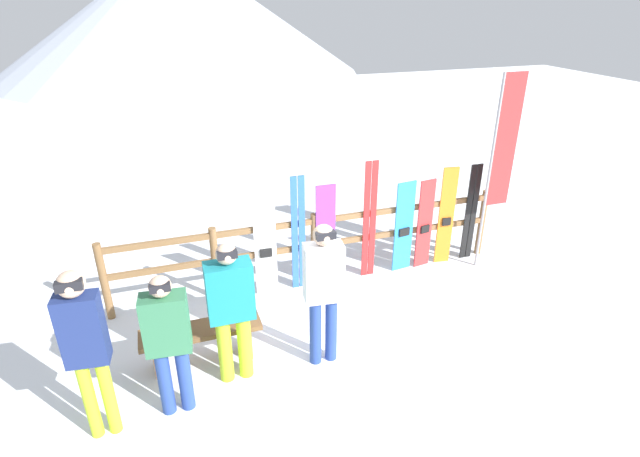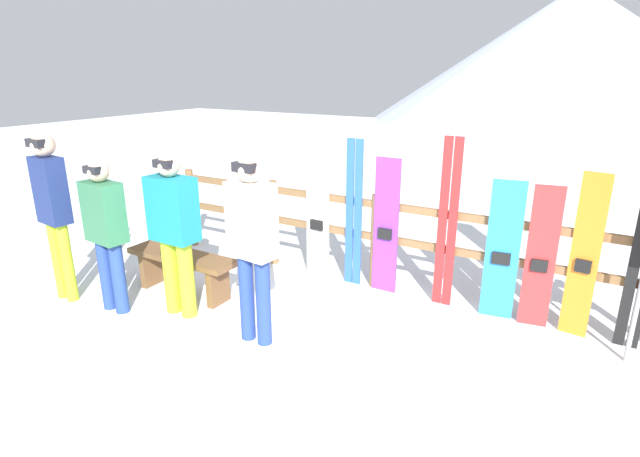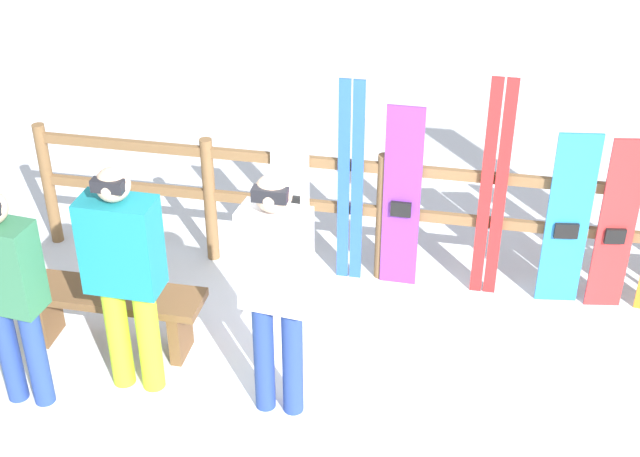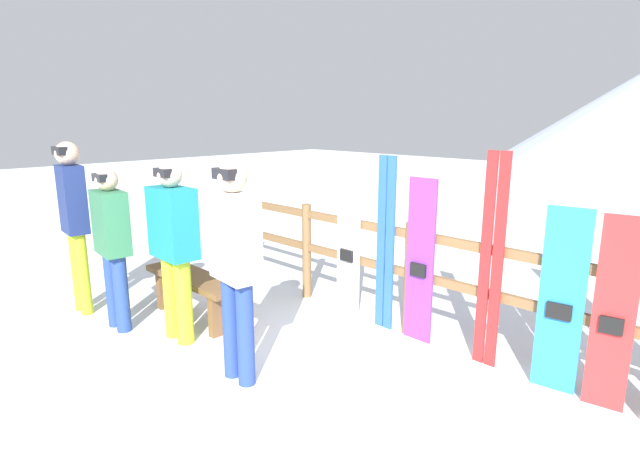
{
  "view_description": "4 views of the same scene",
  "coord_description": "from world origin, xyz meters",
  "px_view_note": "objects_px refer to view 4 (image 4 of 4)",
  "views": [
    {
      "loc": [
        -1.93,
        -4.38,
        3.87
      ],
      "look_at": [
        -0.09,
        1.08,
        1.12
      ],
      "focal_mm": 28.0,
      "sensor_mm": 36.0,
      "label": 1
    },
    {
      "loc": [
        2.13,
        -3.3,
        2.42
      ],
      "look_at": [
        -0.36,
        0.98,
        0.81
      ],
      "focal_mm": 28.0,
      "sensor_mm": 36.0,
      "label": 2
    },
    {
      "loc": [
        0.69,
        -4.34,
        4.05
      ],
      "look_at": [
        -0.36,
        0.96,
        0.79
      ],
      "focal_mm": 50.0,
      "sensor_mm": 36.0,
      "label": 3
    },
    {
      "loc": [
        2.55,
        -2.17,
        2.04
      ],
      "look_at": [
        -0.45,
        0.87,
        1.08
      ],
      "focal_mm": 28.0,
      "sensor_mm": 36.0,
      "label": 4
    }
  ],
  "objects_px": {
    "person_white": "(235,257)",
    "snowboard_red": "(614,316)",
    "bench": "(194,287)",
    "person_plaid_green": "(112,239)",
    "ski_pair_blue": "(386,244)",
    "snowboard_white": "(348,249)",
    "person_navy": "(74,212)",
    "snowboard_purple": "(420,262)",
    "person_teal": "(174,241)",
    "snowboard_blue": "(561,302)",
    "ski_pair_red": "(491,262)"
  },
  "relations": [
    {
      "from": "bench",
      "to": "snowboard_red",
      "type": "distance_m",
      "value": 3.69
    },
    {
      "from": "person_navy",
      "to": "snowboard_purple",
      "type": "height_order",
      "value": "person_navy"
    },
    {
      "from": "ski_pair_blue",
      "to": "snowboard_red",
      "type": "xyz_separation_m",
      "value": [
        1.98,
        -0.0,
        -0.15
      ]
    },
    {
      "from": "person_navy",
      "to": "person_plaid_green",
      "type": "distance_m",
      "value": 0.71
    },
    {
      "from": "ski_pair_blue",
      "to": "snowboard_blue",
      "type": "xyz_separation_m",
      "value": [
        1.63,
        -0.0,
        -0.14
      ]
    },
    {
      "from": "person_teal",
      "to": "snowboard_blue",
      "type": "bearing_deg",
      "value": 29.04
    },
    {
      "from": "bench",
      "to": "person_navy",
      "type": "distance_m",
      "value": 1.45
    },
    {
      "from": "snowboard_white",
      "to": "snowboard_blue",
      "type": "height_order",
      "value": "snowboard_white"
    },
    {
      "from": "person_plaid_green",
      "to": "snowboard_white",
      "type": "distance_m",
      "value": 2.3
    },
    {
      "from": "person_teal",
      "to": "person_navy",
      "type": "height_order",
      "value": "person_navy"
    },
    {
      "from": "person_teal",
      "to": "person_navy",
      "type": "distance_m",
      "value": 1.39
    },
    {
      "from": "ski_pair_blue",
      "to": "snowboard_white",
      "type": "bearing_deg",
      "value": -179.58
    },
    {
      "from": "person_navy",
      "to": "person_white",
      "type": "relative_size",
      "value": 1.04
    },
    {
      "from": "ski_pair_blue",
      "to": "person_teal",
      "type": "bearing_deg",
      "value": -127.09
    },
    {
      "from": "person_plaid_green",
      "to": "ski_pair_blue",
      "type": "distance_m",
      "value": 2.6
    },
    {
      "from": "bench",
      "to": "snowboard_red",
      "type": "relative_size",
      "value": 0.95
    },
    {
      "from": "person_plaid_green",
      "to": "snowboard_purple",
      "type": "bearing_deg",
      "value": 39.66
    },
    {
      "from": "person_white",
      "to": "snowboard_white",
      "type": "height_order",
      "value": "person_white"
    },
    {
      "from": "bench",
      "to": "person_plaid_green",
      "type": "relative_size",
      "value": 0.85
    },
    {
      "from": "person_teal",
      "to": "person_white",
      "type": "xyz_separation_m",
      "value": [
        0.99,
        -0.04,
        0.07
      ]
    },
    {
      "from": "person_teal",
      "to": "snowboard_blue",
      "type": "distance_m",
      "value": 3.22
    },
    {
      "from": "person_plaid_green",
      "to": "snowboard_blue",
      "type": "relative_size",
      "value": 1.11
    },
    {
      "from": "snowboard_white",
      "to": "snowboard_red",
      "type": "relative_size",
      "value": 1.02
    },
    {
      "from": "ski_pair_red",
      "to": "snowboard_red",
      "type": "xyz_separation_m",
      "value": [
        0.91,
        -0.0,
        -0.19
      ]
    },
    {
      "from": "ski_pair_red",
      "to": "person_plaid_green",
      "type": "bearing_deg",
      "value": -147.44
    },
    {
      "from": "snowboard_white",
      "to": "ski_pair_blue",
      "type": "xyz_separation_m",
      "value": [
        0.47,
        0.0,
        0.13
      ]
    },
    {
      "from": "person_teal",
      "to": "person_plaid_green",
      "type": "height_order",
      "value": "person_teal"
    },
    {
      "from": "person_navy",
      "to": "snowboard_white",
      "type": "distance_m",
      "value": 2.84
    },
    {
      "from": "bench",
      "to": "person_plaid_green",
      "type": "xyz_separation_m",
      "value": [
        -0.33,
        -0.65,
        0.56
      ]
    },
    {
      "from": "person_plaid_green",
      "to": "snowboard_white",
      "type": "height_order",
      "value": "person_plaid_green"
    },
    {
      "from": "snowboard_red",
      "to": "bench",
      "type": "bearing_deg",
      "value": -160.97
    },
    {
      "from": "snowboard_white",
      "to": "snowboard_purple",
      "type": "bearing_deg",
      "value": 0.0
    },
    {
      "from": "snowboard_purple",
      "to": "snowboard_red",
      "type": "bearing_deg",
      "value": -0.0
    },
    {
      "from": "snowboard_white",
      "to": "ski_pair_blue",
      "type": "height_order",
      "value": "ski_pair_blue"
    },
    {
      "from": "person_navy",
      "to": "snowboard_red",
      "type": "distance_m",
      "value": 4.91
    },
    {
      "from": "person_navy",
      "to": "snowboard_white",
      "type": "xyz_separation_m",
      "value": [
        2.05,
        1.93,
        -0.37
      ]
    },
    {
      "from": "person_navy",
      "to": "snowboard_red",
      "type": "xyz_separation_m",
      "value": [
        4.49,
        1.93,
        -0.39
      ]
    },
    {
      "from": "snowboard_purple",
      "to": "ski_pair_red",
      "type": "xyz_separation_m",
      "value": [
        0.67,
        0.0,
        0.14
      ]
    },
    {
      "from": "person_white",
      "to": "snowboard_red",
      "type": "bearing_deg",
      "value": 36.55
    },
    {
      "from": "person_white",
      "to": "ski_pair_red",
      "type": "xyz_separation_m",
      "value": [
        1.25,
        1.61,
        -0.12
      ]
    },
    {
      "from": "person_teal",
      "to": "person_navy",
      "type": "bearing_deg",
      "value": -164.38
    },
    {
      "from": "ski_pair_blue",
      "to": "snowboard_purple",
      "type": "height_order",
      "value": "ski_pair_blue"
    },
    {
      "from": "person_plaid_green",
      "to": "snowboard_white",
      "type": "relative_size",
      "value": 1.09
    },
    {
      "from": "person_teal",
      "to": "person_plaid_green",
      "type": "relative_size",
      "value": 1.05
    },
    {
      "from": "ski_pair_red",
      "to": "snowboard_red",
      "type": "height_order",
      "value": "ski_pair_red"
    },
    {
      "from": "snowboard_white",
      "to": "ski_pair_blue",
      "type": "distance_m",
      "value": 0.49
    },
    {
      "from": "person_white",
      "to": "snowboard_white",
      "type": "xyz_separation_m",
      "value": [
        -0.28,
        1.6,
        -0.3
      ]
    },
    {
      "from": "person_plaid_green",
      "to": "person_white",
      "type": "relative_size",
      "value": 0.91
    },
    {
      "from": "ski_pair_red",
      "to": "person_teal",
      "type": "bearing_deg",
      "value": -145.18
    },
    {
      "from": "snowboard_white",
      "to": "snowboard_red",
      "type": "bearing_deg",
      "value": -0.0
    }
  ]
}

